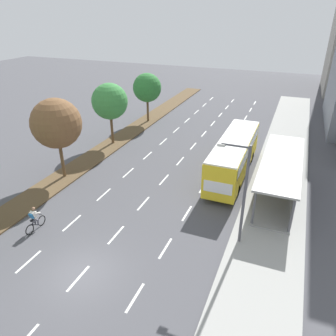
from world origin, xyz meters
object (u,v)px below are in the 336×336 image
(cyclist, at_px, (35,220))
(median_tree_fourth, at_px, (147,88))
(bus, at_px, (234,153))
(median_tree_third, at_px, (110,102))
(bus_shelter, at_px, (284,174))
(median_tree_second, at_px, (56,124))
(streetlight, at_px, (242,189))

(cyclist, bearing_deg, median_tree_fourth, 96.84)
(bus, height_order, median_tree_third, median_tree_third)
(median_tree_fourth, bearing_deg, bus, -38.88)
(cyclist, xyz_separation_m, median_tree_fourth, (-2.83, 23.57, 3.62))
(bus, height_order, median_tree_fourth, median_tree_fourth)
(bus_shelter, height_order, cyclist, bus_shelter)
(median_tree_second, bearing_deg, median_tree_fourth, 89.30)
(cyclist, distance_m, median_tree_second, 8.55)
(cyclist, bearing_deg, median_tree_third, 101.62)
(median_tree_second, xyz_separation_m, streetlight, (15.68, -3.09, -1.03))
(median_tree_fourth, bearing_deg, bus_shelter, -35.97)
(bus_shelter, height_order, streetlight, streetlight)
(median_tree_second, xyz_separation_m, median_tree_third, (-0.09, 8.37, -0.24))
(median_tree_third, height_order, median_tree_fourth, median_tree_third)
(bus_shelter, relative_size, bus, 0.97)
(bus_shelter, relative_size, cyclist, 6.01)
(median_tree_fourth, bearing_deg, streetlight, -52.02)
(median_tree_second, distance_m, streetlight, 16.02)
(bus_shelter, xyz_separation_m, bus, (-4.28, 2.03, 0.20))
(bus_shelter, relative_size, median_tree_fourth, 1.80)
(cyclist, relative_size, median_tree_third, 0.28)
(bus, relative_size, median_tree_fourth, 1.86)
(streetlight, bearing_deg, cyclist, -163.51)
(bus_shelter, height_order, median_tree_second, median_tree_second)
(median_tree_third, xyz_separation_m, median_tree_fourth, (0.30, 8.37, -0.28))
(bus_shelter, height_order, bus, bus)
(median_tree_third, distance_m, streetlight, 19.51)
(median_tree_second, height_order, streetlight, median_tree_second)
(cyclist, bearing_deg, streetlight, 16.49)
(median_tree_second, height_order, median_tree_fourth, median_tree_second)
(bus, xyz_separation_m, median_tree_fourth, (-13.31, 10.73, 2.34))
(cyclist, distance_m, streetlight, 13.55)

